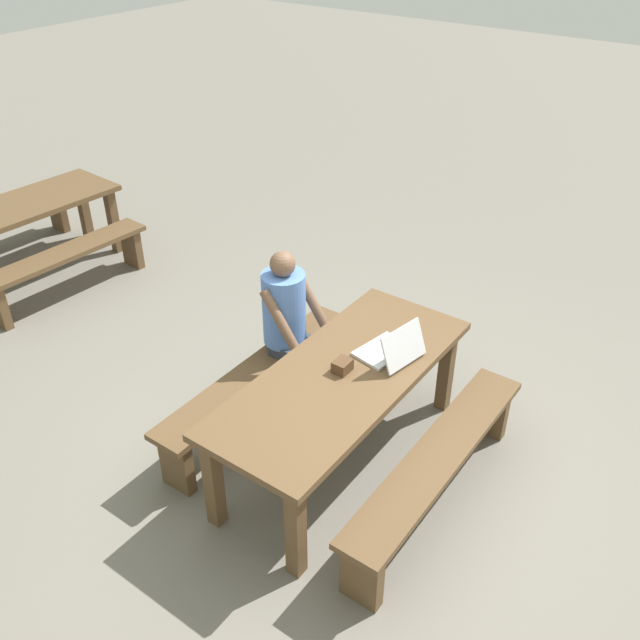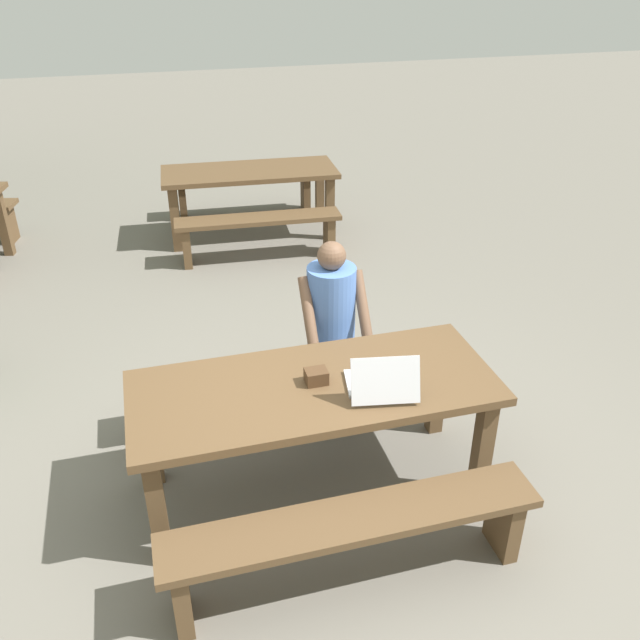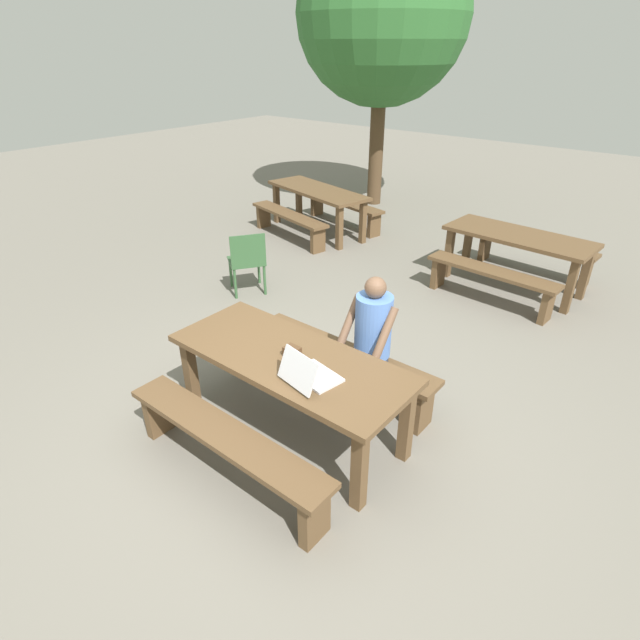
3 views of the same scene
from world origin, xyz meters
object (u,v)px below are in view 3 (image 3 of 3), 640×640
at_px(laptop, 309,374).
at_px(picnic_table_mid, 518,243).
at_px(small_pouch, 292,352).
at_px(person_seated, 370,335).
at_px(picnic_table_rear, 317,196).
at_px(picnic_table_front, 290,367).
at_px(tree_left, 383,14).
at_px(plastic_chair, 247,261).

relative_size(laptop, picnic_table_mid, 0.22).
xyz_separation_m(small_pouch, person_seated, (0.29, 0.66, -0.05)).
distance_m(person_seated, picnic_table_rear, 4.81).
distance_m(picnic_table_mid, picnic_table_rear, 3.44).
bearing_deg(person_seated, picnic_table_rear, 134.67).
bearing_deg(laptop, person_seated, -77.90).
bearing_deg(person_seated, picnic_table_front, -114.27).
bearing_deg(picnic_table_mid, picnic_table_rear, -178.01).
bearing_deg(picnic_table_rear, tree_left, 109.78).
xyz_separation_m(plastic_chair, tree_left, (-1.10, 4.57, 2.87)).
bearing_deg(laptop, tree_left, -49.81).
relative_size(picnic_table_mid, tree_left, 0.39).
height_order(plastic_chair, tree_left, tree_left).
distance_m(plastic_chair, picnic_table_rear, 2.60).
bearing_deg(small_pouch, laptop, -28.24).
distance_m(picnic_table_front, picnic_table_rear, 5.12).
bearing_deg(person_seated, laptop, -88.24).
height_order(plastic_chair, picnic_table_rear, plastic_chair).
bearing_deg(picnic_table_rear, laptop, -38.22).
xyz_separation_m(person_seated, tree_left, (-3.63, 5.54, 2.59)).
relative_size(picnic_table_front, person_seated, 1.60).
height_order(laptop, picnic_table_mid, laptop).
relative_size(laptop, tree_left, 0.09).
bearing_deg(laptop, picnic_table_rear, -40.95).
bearing_deg(picnic_table_mid, person_seated, -87.22).
bearing_deg(laptop, picnic_table_mid, -80.10).
relative_size(picnic_table_front, tree_left, 0.41).
bearing_deg(picnic_table_front, laptop, -25.37).
distance_m(laptop, small_pouch, 0.36).
xyz_separation_m(person_seated, picnic_table_mid, (0.06, 3.31, -0.11)).
bearing_deg(picnic_table_rear, picnic_table_front, -40.01).
xyz_separation_m(picnic_table_front, laptop, (0.33, -0.16, 0.17)).
distance_m(person_seated, picnic_table_mid, 3.32).
bearing_deg(laptop, plastic_chair, -24.83).
bearing_deg(tree_left, picnic_table_mid, -31.13).
height_order(laptop, tree_left, tree_left).
xyz_separation_m(picnic_table_front, person_seated, (0.30, 0.68, 0.10)).
distance_m(picnic_table_front, laptop, 0.40).
bearing_deg(plastic_chair, person_seated, 102.55).
distance_m(small_pouch, picnic_table_mid, 3.99).
bearing_deg(picnic_table_rear, plastic_chair, -57.73).
height_order(plastic_chair, picnic_table_mid, plastic_chair).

